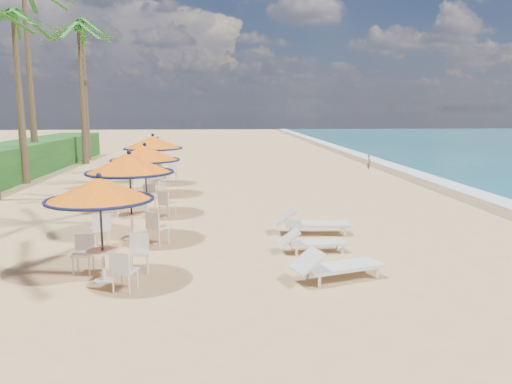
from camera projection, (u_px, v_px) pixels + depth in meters
ground at (310, 271)px, 11.62m from camera, size 160.00×160.00×0.00m
foam_strip at (477, 194)px, 22.11m from camera, size 1.20×140.00×0.04m
wetsand_band at (457, 194)px, 22.05m from camera, size 1.40×140.00×0.02m
station_0 at (102, 202)px, 10.67m from camera, size 2.30×2.30×2.40m
station_1 at (130, 172)px, 13.98m from camera, size 2.48×2.48×2.59m
station_2 at (145, 162)px, 17.60m from camera, size 2.45×2.45×2.56m
station_3 at (153, 148)px, 21.70m from camera, size 2.57×2.57×2.68m
station_4 at (158, 149)px, 24.94m from camera, size 2.28×2.28×2.37m
lounger_near at (334, 265)px, 10.92m from camera, size 2.17×1.26×0.74m
lounger_mid at (311, 242)px, 13.06m from camera, size 1.80×0.70×0.63m
lounger_far at (309, 222)px, 14.95m from camera, size 2.24×0.83×0.79m
palm_4 at (14, 25)px, 23.99m from camera, size 5.00×5.00×8.46m
palm_6 at (79, 37)px, 32.68m from camera, size 5.00×5.00×9.17m
palm_7 at (82, 32)px, 35.64m from camera, size 5.00×5.00×9.97m
person at (369, 162)px, 30.90m from camera, size 0.36×0.42×0.98m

